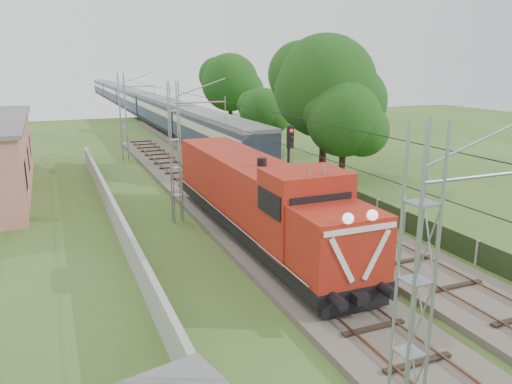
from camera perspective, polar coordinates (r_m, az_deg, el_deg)
name	(u,v)px	position (r m, az deg, el deg)	size (l,w,h in m)	color
ground	(329,301)	(20.03, 8.40, -12.22)	(140.00, 140.00, 0.00)	#374F1D
track_main	(259,239)	(25.68, 0.37, -5.42)	(4.20, 70.00, 0.45)	#6B6054
track_side	(253,178)	(39.05, -0.33, 1.62)	(4.20, 80.00, 0.45)	#6B6054
catenary	(176,153)	(28.40, -9.10, 4.44)	(3.31, 70.00, 8.00)	gray
boundary_wall	(115,216)	(28.57, -15.77, -2.69)	(0.25, 40.00, 1.50)	#9E9E99
fence	(438,236)	(26.56, 20.08, -4.70)	(0.12, 32.00, 1.20)	black
locomotive	(258,197)	(25.19, 0.20, -0.59)	(3.22, 18.38, 4.67)	black
coach_rake	(134,100)	(91.83, -13.75, 10.23)	(3.06, 114.31, 3.53)	black
signal_post	(289,156)	(28.31, 3.83, 4.12)	(0.60, 0.48, 5.58)	black
tree_a	(345,120)	(38.09, 10.13, 8.09)	(5.92, 5.64, 7.67)	#332214
tree_b	(326,88)	(40.93, 8.05, 11.73)	(8.65, 8.24, 11.21)	#332214
tree_c	(263,111)	(52.10, 0.81, 9.20)	(4.99, 4.75, 6.47)	#332214
tree_d	(231,83)	(66.22, -2.89, 12.33)	(7.80, 7.43, 10.11)	#332214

